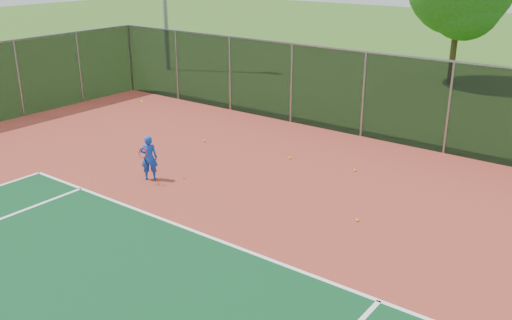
# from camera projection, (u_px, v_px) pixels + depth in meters

# --- Properties ---
(court_apron) EXTENTS (30.00, 20.00, 0.02)m
(court_apron) POSITION_uv_depth(u_px,v_px,m) (263.00, 290.00, 11.14)
(court_apron) COLOR #9B3627
(court_apron) RESTS_ON ground
(fence_back) EXTENTS (30.00, 0.06, 3.03)m
(fence_back) POSITION_uv_depth(u_px,v_px,m) (449.00, 107.00, 18.10)
(fence_back) COLOR black
(fence_back) RESTS_ON court_apron
(tennis_player) EXTENTS (0.59, 0.69, 2.29)m
(tennis_player) POSITION_uv_depth(u_px,v_px,m) (149.00, 158.00, 16.26)
(tennis_player) COLOR blue
(tennis_player) RESTS_ON court_apron
(practice_ball_3) EXTENTS (0.07, 0.07, 0.07)m
(practice_ball_3) POSITION_uv_depth(u_px,v_px,m) (290.00, 158.00, 18.08)
(practice_ball_3) COLOR #D3E91B
(practice_ball_3) RESTS_ON court_apron
(practice_ball_4) EXTENTS (0.07, 0.07, 0.07)m
(practice_ball_4) POSITION_uv_depth(u_px,v_px,m) (204.00, 141.00, 19.73)
(practice_ball_4) COLOR #D3E91B
(practice_ball_4) RESTS_ON court_apron
(practice_ball_5) EXTENTS (0.07, 0.07, 0.07)m
(practice_ball_5) POSITION_uv_depth(u_px,v_px,m) (355.00, 170.00, 17.08)
(practice_ball_5) COLOR #D3E91B
(practice_ball_5) RESTS_ON court_apron
(practice_ball_6) EXTENTS (0.07, 0.07, 0.07)m
(practice_ball_6) POSITION_uv_depth(u_px,v_px,m) (357.00, 220.00, 13.91)
(practice_ball_6) COLOR #D3E91B
(practice_ball_6) RESTS_ON court_apron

